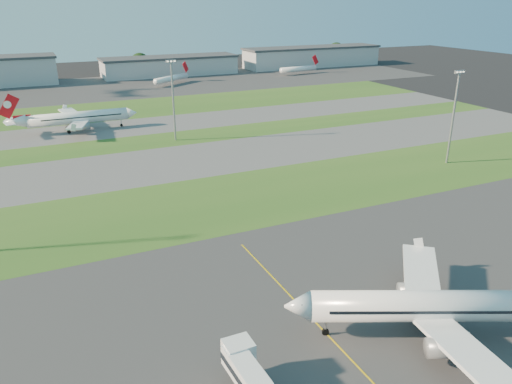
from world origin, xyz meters
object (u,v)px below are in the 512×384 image
airliner_parked (437,307)px  mini_jet_near (171,78)px  airliner_taxiing (77,118)px  light_mast_east (454,111)px  light_mast_centre (173,95)px  mini_jet_far (299,69)px

airliner_parked → mini_jet_near: bearing=107.8°
airliner_taxiing → light_mast_east: bearing=138.2°
mini_jet_near → light_mast_centre: size_ratio=0.94×
mini_jet_near → mini_jet_far: size_ratio=0.85×
light_mast_centre → airliner_taxiing: bearing=135.6°
airliner_taxiing → light_mast_east: size_ratio=1.61×
airliner_parked → airliner_taxiing: (-30.77, 140.81, -0.01)m
light_mast_east → light_mast_centre: bearing=138.4°
mini_jet_far → airliner_taxiing: bearing=-154.4°
mini_jet_near → light_mast_east: (32.22, -167.99, 11.53)m
light_mast_centre → light_mast_east: size_ratio=1.00×
airliner_parked → light_mast_east: size_ratio=1.50×
light_mast_east → mini_jet_far: bearing=74.0°
airliner_taxiing → mini_jet_near: airliner_taxiing is taller
mini_jet_near → light_mast_east: light_mast_east is taller
mini_jet_near → light_mast_east: bearing=-114.4°
light_mast_centre → light_mast_east: (63.00, -56.00, 0.00)m
mini_jet_far → light_mast_centre: (-112.55, -117.04, 11.53)m
mini_jet_far → light_mast_east: light_mast_east is taller
airliner_parked → light_mast_centre: light_mast_centre is taller
mini_jet_far → mini_jet_near: bearing=176.3°
light_mast_centre → airliner_parked: bearing=-88.3°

